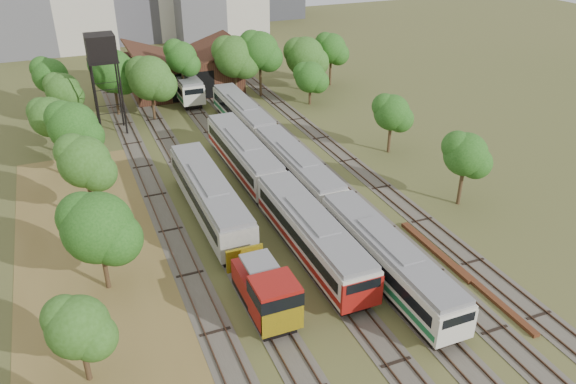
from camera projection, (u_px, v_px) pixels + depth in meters
name	position (u px, v px, depth m)	size (l,w,h in m)	color
ground	(389.00, 317.00, 40.30)	(240.00, 240.00, 0.00)	#475123
dry_grass_patch	(117.00, 312.00, 40.71)	(14.00, 60.00, 0.04)	brown
tracks	(261.00, 176.00, 60.47)	(24.60, 80.00, 0.19)	#4C473D
railcar_red_set	(273.00, 190.00, 53.11)	(3.26, 34.58, 4.04)	black
railcar_green_set	(297.00, 169.00, 57.41)	(3.04, 52.07, 3.77)	black
railcar_rear	(181.00, 82.00, 84.35)	(3.18, 16.08, 3.93)	black
shunter_locomotive	(267.00, 293.00, 39.58)	(3.05, 8.12, 3.99)	black
old_grey_coach	(210.00, 197.00, 51.68)	(3.30, 18.00, 4.09)	black
water_tower	(101.00, 50.00, 67.28)	(3.57, 3.57, 12.31)	black
rail_pile_near	(435.00, 251.00, 47.52)	(0.63, 9.48, 0.32)	#5A2F19
rail_pile_far	(494.00, 299.00, 41.86)	(0.55, 8.72, 0.28)	#5A2F19
maintenance_shed	(184.00, 72.00, 85.96)	(16.45, 11.55, 7.58)	#361A13
tree_band_left	(77.00, 184.00, 46.79)	(7.46, 65.03, 8.70)	#382616
tree_band_far	(215.00, 62.00, 79.41)	(44.23, 10.71, 9.63)	#382616
tree_band_right	(374.00, 107.00, 66.32)	(5.68, 37.08, 7.38)	#382616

